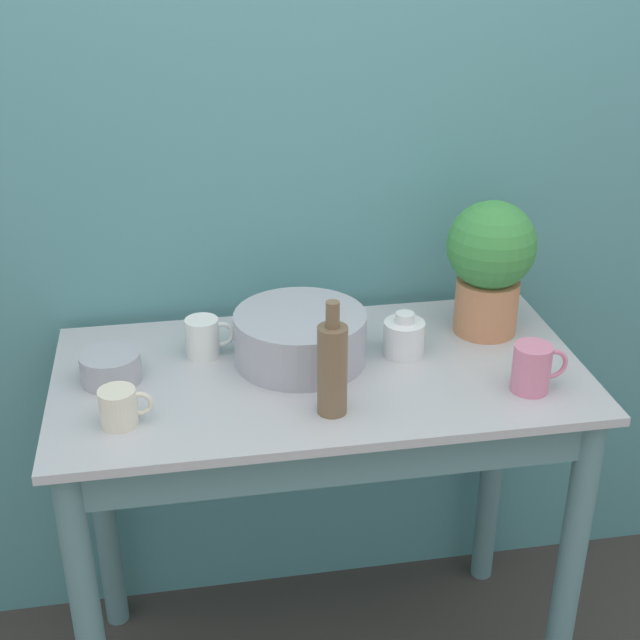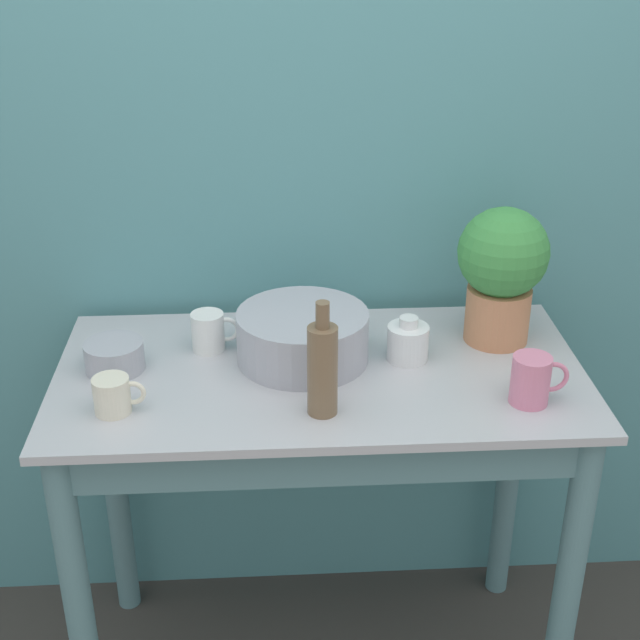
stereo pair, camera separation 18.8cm
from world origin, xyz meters
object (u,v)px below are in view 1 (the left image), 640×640
object	(u,v)px
potted_plant	(490,261)
bowl_small_steel	(111,367)
mug_pink	(533,368)
mug_white	(204,337)
mug_cream	(119,407)
bottle_tall	(332,367)
bowl_wash_large	(300,337)
bottle_short	(404,337)

from	to	relation	value
potted_plant	bowl_small_steel	world-z (taller)	potted_plant
mug_pink	bowl_small_steel	distance (m)	0.88
mug_white	potted_plant	bearing A→B (deg)	0.83
mug_cream	mug_pink	distance (m)	0.84
bottle_tall	mug_white	size ratio (longest dim) A/B	2.22
bottle_tall	bowl_wash_large	bearing A→B (deg)	97.63
mug_white	bowl_small_steel	size ratio (longest dim) A/B	0.85
mug_pink	bowl_small_steel	world-z (taller)	mug_pink
mug_cream	mug_pink	size ratio (longest dim) A/B	0.89
potted_plant	bottle_short	bearing A→B (deg)	-159.76
bottle_short	bowl_small_steel	bearing A→B (deg)	-179.11
bowl_wash_large	mug_pink	bearing A→B (deg)	-24.77
bowl_wash_large	bowl_small_steel	size ratio (longest dim) A/B	2.27
bottle_tall	bowl_small_steel	world-z (taller)	bottle_tall
bowl_wash_large	mug_cream	size ratio (longest dim) A/B	2.77
potted_plant	bowl_small_steel	bearing A→B (deg)	-174.01
bowl_wash_large	bottle_short	size ratio (longest dim) A/B	2.86
mug_white	bowl_small_steel	distance (m)	0.22
bottle_short	mug_white	xyz separation A→B (m)	(-0.44, 0.07, 0.00)
bottle_short	mug_cream	xyz separation A→B (m)	(-0.62, -0.18, -0.00)
bottle_tall	bottle_short	bearing A→B (deg)	46.23
mug_white	bowl_small_steel	xyz separation A→B (m)	(-0.20, -0.08, -0.01)
bottle_tall	mug_white	world-z (taller)	bottle_tall
bottle_short	bowl_small_steel	size ratio (longest dim) A/B	0.79
bottle_tall	mug_pink	world-z (taller)	bottle_tall
bottle_short	mug_cream	world-z (taller)	bottle_short
mug_white	mug_cream	xyz separation A→B (m)	(-0.18, -0.26, -0.01)
bottle_short	mug_white	size ratio (longest dim) A/B	0.93
mug_pink	bowl_wash_large	bearing A→B (deg)	155.23
bowl_small_steel	mug_white	bearing A→B (deg)	21.88
potted_plant	mug_pink	xyz separation A→B (m)	(0.00, -0.28, -0.13)
bowl_wash_large	bottle_short	world-z (taller)	bowl_wash_large
mug_white	mug_cream	bearing A→B (deg)	-124.71
bowl_wash_large	mug_pink	world-z (taller)	bowl_wash_large
mug_white	bowl_wash_large	bearing A→B (deg)	-15.76
mug_white	bowl_small_steel	world-z (taller)	mug_white
potted_plant	mug_pink	size ratio (longest dim) A/B	2.68
bowl_wash_large	mug_cream	xyz separation A→B (m)	(-0.38, -0.20, -0.02)
mug_cream	mug_pink	bearing A→B (deg)	-0.87
bottle_tall	mug_pink	size ratio (longest dim) A/B	2.05
bowl_wash_large	bottle_tall	xyz separation A→B (m)	(0.03, -0.22, 0.04)
bowl_small_steel	potted_plant	bearing A→B (deg)	5.99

